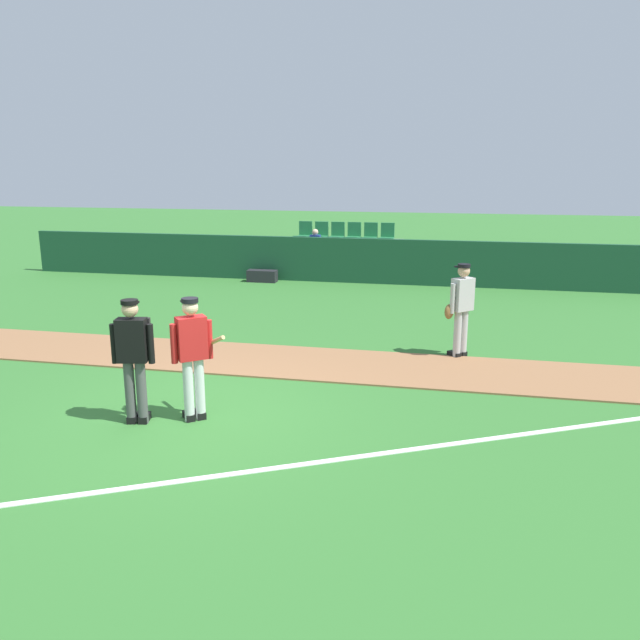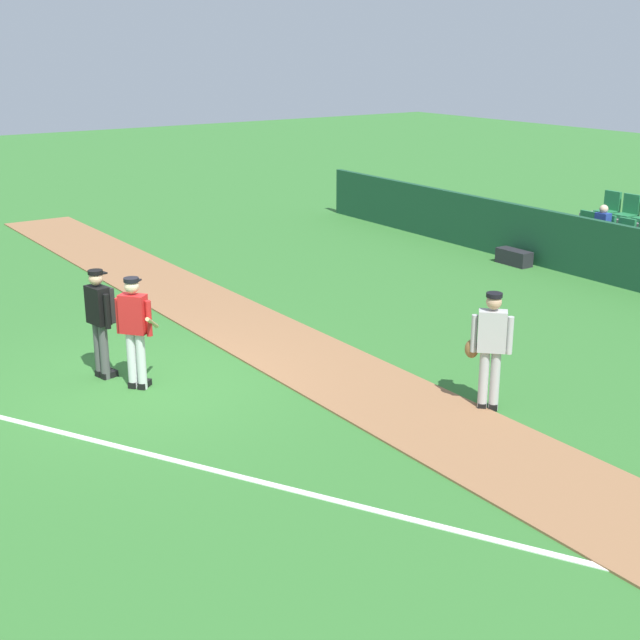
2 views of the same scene
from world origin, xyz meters
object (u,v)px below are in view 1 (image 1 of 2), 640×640
runner_grey_jersey (461,307)px  batter_red_jersey (193,354)px  umpire_home_plate (134,354)px  equipment_bag (262,276)px

runner_grey_jersey → batter_red_jersey: bearing=-133.5°
batter_red_jersey → umpire_home_plate: bearing=-160.9°
equipment_bag → batter_red_jersey: bearing=-77.9°
batter_red_jersey → runner_grey_jersey: 5.29m
umpire_home_plate → runner_grey_jersey: same height
umpire_home_plate → equipment_bag: size_ratio=1.96×
batter_red_jersey → equipment_bag: size_ratio=1.96×
runner_grey_jersey → equipment_bag: (-5.90, 6.76, -0.78)m
equipment_bag → umpire_home_plate: bearing=-82.1°
runner_grey_jersey → equipment_bag: size_ratio=1.96×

